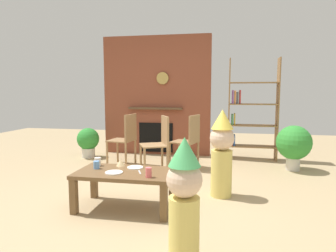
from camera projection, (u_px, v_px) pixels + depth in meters
ground_plane at (150, 199)px, 3.54m from camera, size 12.00×12.00×0.00m
brick_fireplace_feature at (157, 96)px, 6.03m from camera, size 2.20×0.28×2.40m
bookshelf at (249, 112)px, 5.54m from camera, size 0.90×0.28×1.90m
coffee_table at (125, 177)px, 3.22m from camera, size 1.05×0.59×0.42m
paper_cup_near_left at (96, 165)px, 3.31m from camera, size 0.07×0.07×0.09m
paper_cup_near_right at (98, 162)px, 3.44m from camera, size 0.07×0.07×0.10m
paper_cup_center at (149, 172)px, 2.97m from camera, size 0.06×0.06×0.10m
paper_plate_front at (114, 172)px, 3.13m from camera, size 0.19×0.19×0.01m
paper_plate_rear at (135, 167)px, 3.34m from camera, size 0.18×0.18×0.01m
birthday_cake_slice at (121, 163)px, 3.44m from camera, size 0.10×0.10×0.08m
table_fork at (140, 172)px, 3.16m from camera, size 0.07×0.14×0.01m
child_with_cone_hat at (184, 198)px, 2.15m from camera, size 0.27×0.27×0.96m
child_in_pink at (222, 151)px, 3.58m from camera, size 0.30×0.30×1.07m
dining_chair_left at (126, 137)px, 5.09m from camera, size 0.46×0.46×0.90m
dining_chair_middle at (159, 141)px, 4.67m from camera, size 0.53×0.53×0.90m
dining_chair_right at (189, 138)px, 4.90m from camera, size 0.50×0.50×0.90m
potted_plant_tall at (294, 144)px, 4.79m from camera, size 0.56×0.56×0.74m
potted_plant_short at (88, 141)px, 5.75m from camera, size 0.43×0.43×0.58m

